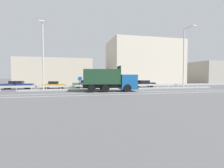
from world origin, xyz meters
TOP-DOWN VIEW (x-y plane):
  - ground_plane at (0.00, 0.00)m, footprint 320.00×320.00m
  - lane_strip_0 at (-3.61, -3.07)m, footprint 58.70×0.16m
  - lane_strip_1 at (-3.61, -5.55)m, footprint 58.70×0.16m
  - median_island at (0.00, 1.97)m, footprint 32.28×1.10m
  - median_guardrail at (-0.00, 2.88)m, footprint 58.70×0.09m
  - dump_truck at (-2.67, -1.35)m, footprint 7.74×3.16m
  - median_road_sign at (-7.50, 1.97)m, footprint 0.71×0.16m
  - street_lamp_0 at (-12.70, 1.68)m, footprint 0.71×1.93m
  - street_lamp_1 at (10.78, 1.84)m, footprint 0.71×2.70m
  - parked_car_1 at (-17.45, 6.94)m, footprint 4.83×1.94m
  - parked_car_2 at (-11.59, 6.88)m, footprint 3.90×1.97m
  - parked_car_3 at (-6.21, 7.09)m, footprint 4.72×2.02m
  - parked_car_4 at (-0.58, 6.85)m, footprint 4.41×2.08m
  - parked_car_5 at (4.98, 6.37)m, footprint 4.65×1.78m
  - background_building_0 at (-12.15, 22.11)m, footprint 16.79×14.67m
  - background_building_1 at (12.07, 21.72)m, footprint 19.69×12.48m
  - background_building_2 at (37.65, 23.13)m, footprint 17.22×15.13m

SIDE VIEW (x-z plane):
  - ground_plane at x=0.00m, z-range 0.00..0.00m
  - lane_strip_0 at x=-3.61m, z-range 0.00..0.01m
  - lane_strip_1 at x=-3.61m, z-range 0.00..0.01m
  - median_island at x=0.00m, z-range 0.00..0.18m
  - median_guardrail at x=0.00m, z-range 0.18..0.96m
  - parked_car_2 at x=-11.59m, z-range 0.02..1.29m
  - parked_car_5 at x=4.98m, z-range 0.02..1.37m
  - parked_car_1 at x=-17.45m, z-range 0.02..1.39m
  - parked_car_3 at x=-6.21m, z-range 0.01..1.45m
  - parked_car_4 at x=-0.58m, z-range 0.02..1.48m
  - median_road_sign at x=-7.50m, z-range 0.05..2.17m
  - dump_truck at x=-2.67m, z-range -0.53..3.06m
  - background_building_0 at x=-12.15m, z-range 0.00..6.24m
  - background_building_2 at x=37.65m, z-range 0.00..6.58m
  - street_lamp_0 at x=-12.70m, z-range 0.45..10.21m
  - street_lamp_1 at x=10.78m, z-range 0.56..11.21m
  - background_building_1 at x=12.07m, z-range 0.00..12.16m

